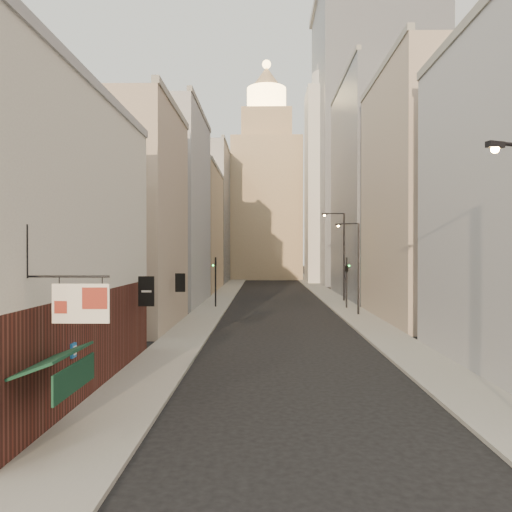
{
  "coord_description": "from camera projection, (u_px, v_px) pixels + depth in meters",
  "views": [
    {
      "loc": [
        -1.4,
        -10.72,
        5.6
      ],
      "look_at": [
        -1.9,
        18.52,
        5.32
      ],
      "focal_mm": 35.0,
      "sensor_mm": 36.0,
      "label": 1
    }
  ],
  "objects": [
    {
      "name": "ground",
      "position": [
        329.0,
        511.0,
        10.75
      ],
      "size": [
        360.0,
        360.0,
        0.0
      ],
      "primitive_type": "plane",
      "color": "black",
      "rests_on": "ground"
    },
    {
      "name": "sidewalk_left",
      "position": [
        226.0,
        293.0,
        65.85
      ],
      "size": [
        3.0,
        140.0,
        0.15
      ],
      "primitive_type": "cube",
      "color": "gray",
      "rests_on": "ground"
    },
    {
      "name": "sidewalk_right",
      "position": [
        324.0,
        293.0,
        65.63
      ],
      "size": [
        3.0,
        140.0,
        0.15
      ],
      "primitive_type": "cube",
      "color": "gray",
      "rests_on": "ground"
    },
    {
      "name": "near_building_left",
      "position": [
        24.0,
        241.0,
        19.88
      ],
      "size": [
        8.3,
        23.04,
        12.3
      ],
      "color": "#542A22",
      "rests_on": "ground"
    },
    {
      "name": "left_bldg_beige",
      "position": [
        121.0,
        219.0,
        36.87
      ],
      "size": [
        8.0,
        12.0,
        16.0
      ],
      "primitive_type": "cube",
      "color": "tan",
      "rests_on": "ground"
    },
    {
      "name": "left_bldg_grey",
      "position": [
        165.0,
        210.0,
        52.85
      ],
      "size": [
        8.0,
        16.0,
        20.0
      ],
      "primitive_type": "cube",
      "color": "#9FA0A4",
      "rests_on": "ground"
    },
    {
      "name": "left_bldg_tan",
      "position": [
        190.0,
        231.0,
        70.86
      ],
      "size": [
        8.0,
        18.0,
        17.0
      ],
      "primitive_type": "cube",
      "color": "tan",
      "rests_on": "ground"
    },
    {
      "name": "left_bldg_wingrid",
      "position": [
        206.0,
        216.0,
        90.82
      ],
      "size": [
        8.0,
        20.0,
        24.0
      ],
      "primitive_type": "cube",
      "color": "gray",
      "rests_on": "ground"
    },
    {
      "name": "right_bldg_beige",
      "position": [
        430.0,
        197.0,
        40.44
      ],
      "size": [
        8.0,
        16.0,
        20.0
      ],
      "primitive_type": "cube",
      "color": "tan",
      "rests_on": "ground"
    },
    {
      "name": "right_bldg_wingrid",
      "position": [
        375.0,
        190.0,
        60.41
      ],
      "size": [
        8.0,
        20.0,
        26.0
      ],
      "primitive_type": "cube",
      "color": "gray",
      "rests_on": "ground"
    },
    {
      "name": "highrise",
      "position": [
        374.0,
        138.0,
        88.18
      ],
      "size": [
        21.0,
        23.0,
        51.2
      ],
      "color": "gray",
      "rests_on": "ground"
    },
    {
      "name": "clock_tower",
      "position": [
        266.0,
        193.0,
        102.58
      ],
      "size": [
        14.0,
        14.0,
        44.9
      ],
      "color": "tan",
      "rests_on": "ground"
    },
    {
      "name": "white_tower",
      "position": [
        329.0,
        178.0,
        88.38
      ],
      "size": [
        8.0,
        8.0,
        41.5
      ],
      "color": "silver",
      "rests_on": "ground"
    },
    {
      "name": "streetlamp_mid",
      "position": [
        356.0,
        263.0,
        43.06
      ],
      "size": [
        1.97,
        1.0,
        8.05
      ],
      "rotation": [
        0.0,
        0.0,
        -0.42
      ],
      "color": "black",
      "rests_on": "ground"
    },
    {
      "name": "streetlamp_far",
      "position": [
        342.0,
        251.0,
        55.03
      ],
      "size": [
        2.58,
        0.33,
        9.83
      ],
      "rotation": [
        0.0,
        0.0,
        0.04
      ],
      "color": "black",
      "rests_on": "ground"
    },
    {
      "name": "traffic_light_left",
      "position": [
        216.0,
        272.0,
        49.07
      ],
      "size": [
        0.6,
        0.53,
        5.0
      ],
      "rotation": [
        0.0,
        0.0,
        3.48
      ],
      "color": "black",
      "rests_on": "ground"
    },
    {
      "name": "traffic_light_right",
      "position": [
        347.0,
        270.0,
        47.89
      ],
      "size": [
        0.64,
        0.62,
        5.0
      ],
      "rotation": [
        0.0,
        0.0,
        3.05
      ],
      "color": "black",
      "rests_on": "ground"
    }
  ]
}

